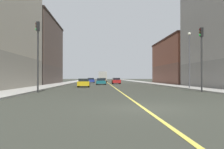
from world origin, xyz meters
TOP-DOWN VIEW (x-y plane):
  - ground_plane at (0.00, 0.00)m, footprint 400.00×400.00m
  - sidewalk_left at (10.14, 49.00)m, footprint 3.34×168.00m
  - sidewalk_right at (-10.14, 49.00)m, footprint 3.34×168.00m
  - lane_center_stripe at (0.00, 49.00)m, footprint 0.16×154.00m
  - building_left_mid at (16.87, 43.54)m, footprint 10.42×22.41m
  - building_right_midblock at (-16.87, 43.73)m, footprint 10.42×23.09m
  - traffic_light_left_near at (8.06, 12.84)m, footprint 0.40×0.32m
  - traffic_light_right_near at (-8.09, 12.84)m, footprint 0.40×0.32m
  - street_lamp_left_near at (9.07, 19.10)m, footprint 0.36×0.36m
  - car_teal at (-1.83, 38.66)m, footprint 1.91×4.39m
  - car_yellow at (-4.52, 26.48)m, footprint 1.89×4.08m
  - car_orange at (-1.30, 52.76)m, footprint 1.93×4.44m
  - car_red at (1.54, 44.18)m, footprint 1.85×4.37m
  - car_blue at (-4.49, 55.69)m, footprint 2.06×4.01m
  - box_truck at (-1.24, 64.32)m, footprint 2.52×6.77m

SIDE VIEW (x-z plane):
  - ground_plane at x=0.00m, z-range 0.00..0.00m
  - lane_center_stripe at x=0.00m, z-range 0.00..0.01m
  - sidewalk_left at x=10.14m, z-range 0.00..0.15m
  - sidewalk_right at x=-10.14m, z-range 0.00..0.15m
  - car_yellow at x=-4.52m, z-range -0.01..1.25m
  - car_blue at x=-4.49m, z-range -0.01..1.26m
  - car_orange at x=-1.30m, z-range -0.01..1.26m
  - car_teal at x=-1.83m, z-range -0.01..1.27m
  - car_red at x=1.54m, z-range 0.00..1.33m
  - box_truck at x=-1.24m, z-range 0.07..3.21m
  - traffic_light_left_near at x=8.06m, z-range 0.92..7.35m
  - street_lamp_left_near at x=9.07m, z-range 0.90..7.83m
  - traffic_light_right_near at x=-8.09m, z-range 0.94..7.80m
  - building_left_mid at x=16.87m, z-range 0.01..9.85m
  - building_right_midblock at x=-16.87m, z-range 0.01..13.96m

